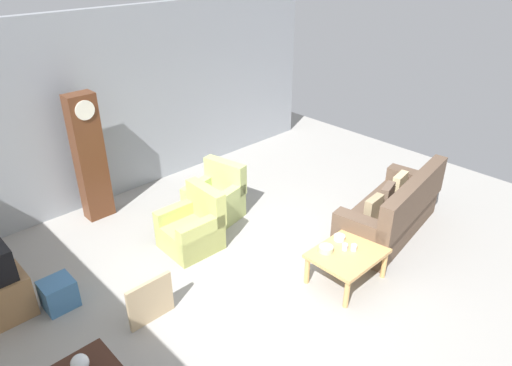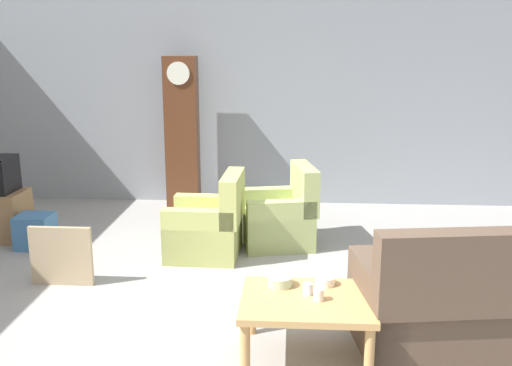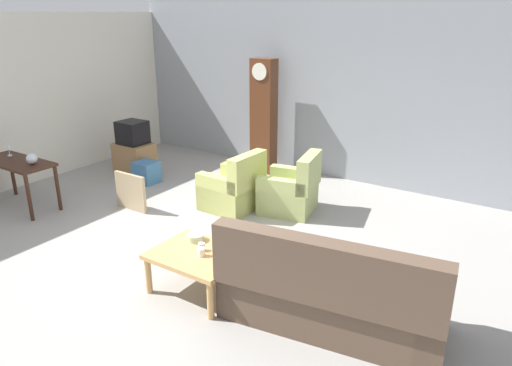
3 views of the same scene
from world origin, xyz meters
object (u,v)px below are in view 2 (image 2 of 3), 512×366
at_px(cup_white_porcelain, 319,294).
at_px(couch_floral, 499,304).
at_px(coffee_table_wood, 306,306).
at_px(cup_blue_rimmed, 308,289).
at_px(bowl_white_stacked, 325,281).
at_px(grandfather_clock, 182,134).
at_px(armchair_olive_far, 281,219).
at_px(framed_picture_leaning, 61,256).
at_px(bowl_shallow_green, 280,281).
at_px(storage_box_blue, 35,231).
at_px(armchair_olive_near, 208,228).

bearing_deg(cup_white_porcelain, couch_floral, 10.27).
relative_size(coffee_table_wood, cup_blue_rimmed, 10.80).
bearing_deg(couch_floral, bowl_white_stacked, 178.42).
bearing_deg(cup_blue_rimmed, grandfather_clock, 113.26).
distance_m(cup_white_porcelain, bowl_white_stacked, 0.29).
distance_m(armchair_olive_far, grandfather_clock, 2.12).
bearing_deg(framed_picture_leaning, bowl_shallow_green, -24.49).
distance_m(coffee_table_wood, framed_picture_leaning, 2.60).
distance_m(framed_picture_leaning, cup_blue_rimmed, 2.59).
xyz_separation_m(coffee_table_wood, storage_box_blue, (-3.03, 2.19, -0.20)).
height_order(framed_picture_leaning, bowl_shallow_green, framed_picture_leaning).
xyz_separation_m(armchair_olive_near, grandfather_clock, (-0.61, 1.82, 0.75)).
relative_size(coffee_table_wood, cup_white_porcelain, 10.82).
distance_m(cup_white_porcelain, cup_blue_rimmed, 0.12).
height_order(bowl_white_stacked, bowl_shallow_green, bowl_shallow_green).
distance_m(armchair_olive_far, storage_box_blue, 2.80).
relative_size(armchair_olive_near, framed_picture_leaning, 1.53).
bearing_deg(storage_box_blue, armchair_olive_far, 5.93).
distance_m(armchair_olive_far, framed_picture_leaning, 2.45).
xyz_separation_m(storage_box_blue, bowl_white_stacked, (3.17, -1.93, 0.30)).
relative_size(armchair_olive_near, grandfather_clock, 0.44).
relative_size(couch_floral, framed_picture_leaning, 3.67).
bearing_deg(cup_blue_rimmed, couch_floral, 6.23).
xyz_separation_m(cup_blue_rimmed, bowl_white_stacked, (0.14, 0.19, -0.01)).
xyz_separation_m(grandfather_clock, bowl_shallow_green, (1.43, -3.67, -0.56)).
bearing_deg(cup_blue_rimmed, cup_white_porcelain, -50.32).
relative_size(armchair_olive_far, cup_blue_rimmed, 10.45).
bearing_deg(armchair_olive_near, bowl_shallow_green, -66.04).
distance_m(couch_floral, cup_white_porcelain, 1.40).
distance_m(armchair_olive_far, cup_white_porcelain, 2.54).
relative_size(cup_white_porcelain, bowl_white_stacked, 0.58).
height_order(grandfather_clock, framed_picture_leaning, grandfather_clock).
height_order(armchair_olive_far, bowl_white_stacked, armchair_olive_far).
height_order(armchair_olive_far, cup_white_porcelain, armchair_olive_far).
bearing_deg(bowl_shallow_green, bowl_white_stacked, 7.00).
bearing_deg(couch_floral, armchair_olive_near, 143.28).
bearing_deg(armchair_olive_far, grandfather_clock, 134.72).
bearing_deg(bowl_shallow_green, coffee_table_wood, -46.48).
relative_size(armchair_olive_far, storage_box_blue, 2.39).
bearing_deg(cup_blue_rimmed, coffee_table_wood, -99.63).
distance_m(armchair_olive_near, coffee_table_wood, 2.30).
bearing_deg(grandfather_clock, armchair_olive_near, -71.46).
bearing_deg(bowl_shallow_green, armchair_olive_far, 91.06).
distance_m(armchair_olive_near, grandfather_clock, 2.06).
distance_m(couch_floral, storage_box_blue, 4.89).
relative_size(armchair_olive_near, bowl_white_stacked, 6.03).
distance_m(armchair_olive_far, bowl_white_stacked, 2.26).
bearing_deg(framed_picture_leaning, bowl_white_stacked, -20.52).
distance_m(armchair_olive_far, cup_blue_rimmed, 2.44).
distance_m(armchair_olive_far, bowl_shallow_green, 2.27).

